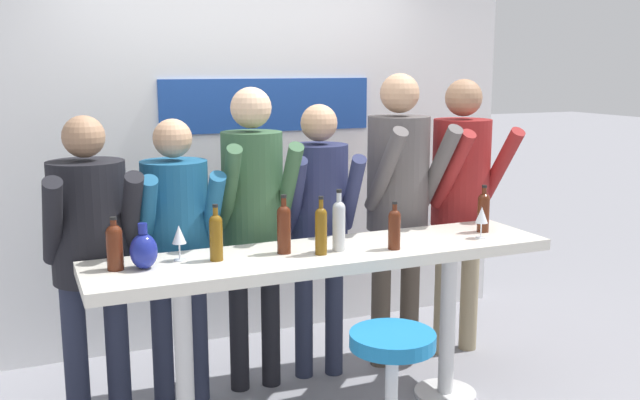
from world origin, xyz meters
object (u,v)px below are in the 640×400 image
Objects in this scene: person_center_right at (399,188)px; wine_bottle_2 at (115,245)px; wine_bottle_6 at (339,223)px; wine_glass_1 at (482,216)px; person_far_left at (90,239)px; bar_stool at (392,381)px; wine_bottle_0 at (483,210)px; person_left at (176,232)px; person_center_left at (253,205)px; wine_bottle_3 at (394,227)px; tasting_table at (326,277)px; wine_bottle_4 at (321,228)px; decorative_vase at (144,250)px; wine_bottle_5 at (216,235)px; person_right at (461,186)px; wine_bottle_1 at (284,227)px; wine_glass_0 at (179,236)px; person_center at (319,211)px.

person_center_right is 1.84m from wine_bottle_2.
wine_bottle_6 reaches higher than wine_bottle_2.
wine_bottle_2 is at bearing 175.33° from wine_glass_1.
person_far_left is at bearing 164.16° from wine_glass_1.
wine_bottle_0 reaches higher than bar_stool.
person_center_left is at bearing 4.65° from person_left.
wine_bottle_6 is at bearing 162.89° from wine_bottle_3.
person_center_right is (0.72, 0.53, 0.34)m from tasting_table.
person_far_left reaches higher than wine_bottle_4.
person_left is 0.56m from decorative_vase.
wine_bottle_3 is (1.00, -0.64, 0.07)m from person_left.
wine_bottle_5 is (-0.91, 0.15, 0.01)m from wine_bottle_3.
wine_bottle_1 is (-1.41, -0.50, -0.03)m from person_right.
decorative_vase is at bearing -165.66° from person_right.
wine_bottle_3 is 0.40m from wine_bottle_4.
wine_glass_1 is at bearing 2.05° from wine_bottle_3.
wine_bottle_6 is at bearing 15.50° from wine_bottle_4.
wine_bottle_3 is at bearing -20.22° from tasting_table.
person_left reaches higher than wine_bottle_4.
person_far_left is at bearing 113.89° from decorative_vase.
wine_bottle_0 is 0.91× the size of wine_bottle_4.
person_far_left is 6.52× the size of wine_bottle_2.
wine_bottle_2 is 0.31m from wine_glass_0.
person_center is at bearing 70.47° from tasting_table.
person_center is at bearing 67.58° from wine_bottle_4.
person_center_right is 1.08m from wine_bottle_1.
wine_bottle_0 is at bearing -0.28° from wine_bottle_1.
tasting_table is 1.52× the size of person_left.
person_right is at bearing 26.57° from wine_bottle_6.
person_right reaches higher than person_center_left.
tasting_table is 8.74× the size of wine_bottle_5.
bar_stool is at bearing -75.88° from wine_bottle_4.
person_center_left is 10.08× the size of wine_glass_1.
wine_bottle_1 is 1.08× the size of wine_bottle_5.
person_far_left reaches higher than decorative_vase.
wine_bottle_4 is 0.88m from decorative_vase.
person_far_left is 1.29m from wine_bottle_6.
wine_bottle_1 reaches higher than decorative_vase.
wine_bottle_4 is at bearing -13.66° from wine_glass_0.
wine_bottle_4 is at bearing -101.12° from person_center.
person_center_right reaches higher than wine_glass_1.
wine_bottle_4 is 0.53m from wine_bottle_5.
person_center_right reaches higher than wine_bottle_5.
person_far_left is 5.13× the size of wine_bottle_6.
wine_bottle_4 is at bearing -10.74° from wine_bottle_5.
person_right is 5.64× the size of wine_bottle_6.
tasting_table is 1.24m from person_far_left.
wine_bottle_1 is 0.53m from wine_glass_0.
wine_bottle_3 is at bearing -14.94° from wine_bottle_1.
person_center_right is at bearing 59.05° from wine_bottle_3.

